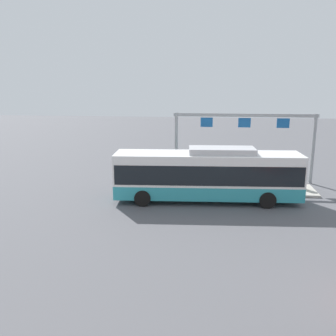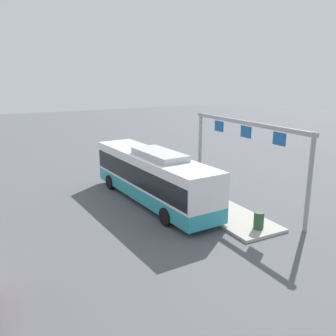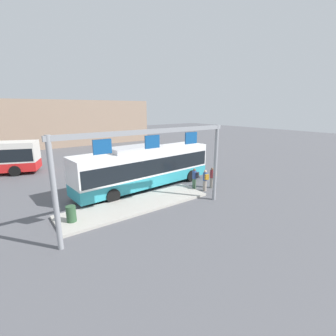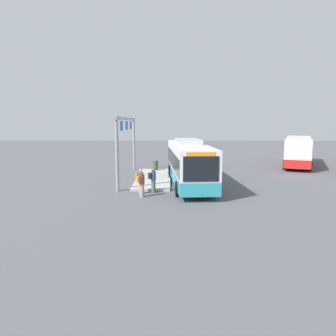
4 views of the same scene
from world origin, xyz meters
name	(u,v)px [view 2 (image 2 of 4)]	position (x,y,z in m)	size (l,w,h in m)	color
ground_plane	(153,202)	(0.00, 0.00, 0.00)	(120.00, 120.00, 0.00)	#56565B
platform_curb	(211,205)	(-2.42, -2.83, 0.08)	(10.00, 2.80, 0.16)	#B2ADA3
bus_main	(152,175)	(-0.01, 0.00, 1.81)	(11.71, 3.30, 3.46)	teal
person_boarding	(167,168)	(4.22, -3.26, 0.89)	(0.54, 0.60, 1.67)	gray
person_waiting_near	(167,173)	(2.92, -2.60, 0.89)	(0.50, 0.60, 1.67)	#476B4C
person_waiting_mid	(175,170)	(3.22, -3.45, 0.89)	(0.44, 0.59, 1.67)	gray
platform_sign_gantry	(245,143)	(-2.61, -5.09, 3.81)	(10.52, 0.24, 5.20)	gray
trash_bin	(259,220)	(-6.58, -2.91, 0.61)	(0.52, 0.52, 0.90)	#2D5133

